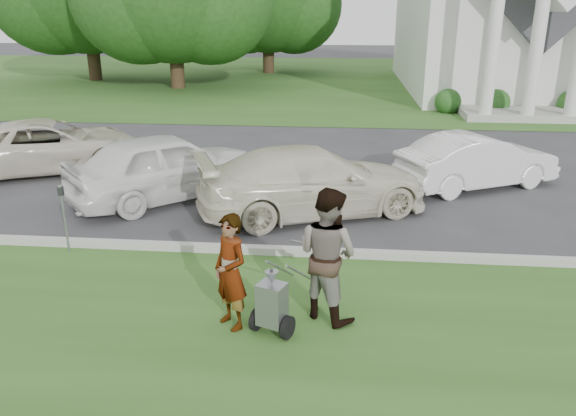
# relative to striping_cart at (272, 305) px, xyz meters

# --- Properties ---
(ground) EXTENTS (120.00, 120.00, 0.00)m
(ground) POSITION_rel_striping_cart_xyz_m (-0.20, 2.04, -0.44)
(ground) COLOR #333335
(ground) RESTS_ON ground
(grass_strip) EXTENTS (80.00, 7.00, 0.01)m
(grass_strip) POSITION_rel_striping_cart_xyz_m (-0.20, -0.96, -0.44)
(grass_strip) COLOR #2C4F1B
(grass_strip) RESTS_ON ground
(church_lawn) EXTENTS (80.00, 30.00, 0.01)m
(church_lawn) POSITION_rel_striping_cart_xyz_m (-0.20, 29.04, -0.44)
(church_lawn) COLOR #2C4F1B
(church_lawn) RESTS_ON ground
(curb) EXTENTS (80.00, 0.18, 0.15)m
(curb) POSITION_rel_striping_cart_xyz_m (-0.20, 2.59, -0.37)
(curb) COLOR #9E9E93
(curb) RESTS_ON ground
(striping_cart) EXTENTS (0.83, 1.19, 1.03)m
(striping_cart) POSITION_rel_striping_cart_xyz_m (0.00, 0.00, 0.00)
(striping_cart) COLOR black
(striping_cart) RESTS_ON ground
(person_left) EXTENTS (0.71, 0.70, 1.65)m
(person_left) POSITION_rel_striping_cart_xyz_m (-0.59, 0.14, 0.38)
(person_left) COLOR #999999
(person_left) RESTS_ON ground
(person_right) EXTENTS (1.19, 1.15, 1.94)m
(person_right) POSITION_rel_striping_cart_xyz_m (0.71, 0.54, 0.53)
(person_right) COLOR #999999
(person_right) RESTS_ON ground
(parking_meter_near) EXTENTS (0.09, 0.08, 1.28)m
(parking_meter_near) POSITION_rel_striping_cart_xyz_m (-4.04, 2.33, 0.37)
(parking_meter_near) COLOR gray
(parking_meter_near) RESTS_ON ground
(car_a) EXTENTS (5.50, 4.18, 1.39)m
(car_a) POSITION_rel_striping_cart_xyz_m (-6.99, 7.52, 0.25)
(car_a) COLOR beige
(car_a) RESTS_ON ground
(car_b) EXTENTS (4.63, 4.48, 1.57)m
(car_b) POSITION_rel_striping_cart_xyz_m (-3.12, 5.52, 0.34)
(car_b) COLOR white
(car_b) RESTS_ON ground
(car_c) EXTENTS (5.37, 3.77, 1.44)m
(car_c) POSITION_rel_striping_cart_xyz_m (0.28, 4.85, 0.28)
(car_c) COLOR beige
(car_c) RESTS_ON ground
(car_d) EXTENTS (4.23, 3.08, 1.33)m
(car_d) POSITION_rel_striping_cart_xyz_m (4.20, 7.12, 0.22)
(car_d) COLOR silver
(car_d) RESTS_ON ground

